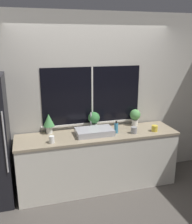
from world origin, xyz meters
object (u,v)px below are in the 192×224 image
object	(u,v)px
potted_plant_right	(135,116)
mug_white	(52,140)
sink	(94,132)
soap_bottle	(116,128)
mug_grey	(134,130)
potted_plant_center	(94,119)
mug_yellow	(155,128)
potted_plant_left	(49,122)

from	to	relation	value
potted_plant_right	mug_white	world-z (taller)	potted_plant_right
sink	potted_plant_right	bearing A→B (deg)	17.11
soap_bottle	mug_grey	bearing A→B (deg)	-19.34
potted_plant_center	potted_plant_right	distance (m)	0.72
potted_plant_center	mug_white	world-z (taller)	potted_plant_center
potted_plant_center	mug_grey	bearing A→B (deg)	-33.19
sink	mug_yellow	size ratio (longest dim) A/B	5.87
soap_bottle	mug_yellow	bearing A→B (deg)	-9.09
potted_plant_left	mug_grey	world-z (taller)	potted_plant_left
mug_yellow	potted_plant_right	bearing A→B (deg)	115.82
potted_plant_right	sink	bearing A→B (deg)	-162.89
sink	potted_plant_center	size ratio (longest dim) A/B	1.99
mug_white	mug_yellow	bearing A→B (deg)	1.09
soap_bottle	mug_yellow	size ratio (longest dim) A/B	2.04
potted_plant_left	soap_bottle	bearing A→B (deg)	-14.83
potted_plant_center	sink	bearing A→B (deg)	-103.99
sink	mug_white	xyz separation A→B (m)	(-0.66, -0.15, 0.00)
potted_plant_center	mug_grey	size ratio (longest dim) A/B	2.79
potted_plant_right	soap_bottle	world-z (taller)	potted_plant_right
potted_plant_left	potted_plant_center	bearing A→B (deg)	0.00
sink	potted_plant_left	bearing A→B (deg)	159.93
potted_plant_left	soap_bottle	size ratio (longest dim) A/B	1.57
potted_plant_right	mug_yellow	distance (m)	0.42
potted_plant_left	mug_white	world-z (taller)	potted_plant_left
potted_plant_left	sink	bearing A→B (deg)	-20.07
potted_plant_left	mug_yellow	world-z (taller)	potted_plant_left
potted_plant_center	potted_plant_right	bearing A→B (deg)	-0.00
sink	soap_bottle	size ratio (longest dim) A/B	2.87
mug_grey	potted_plant_left	bearing A→B (deg)	164.23
mug_yellow	mug_white	world-z (taller)	mug_white
potted_plant_left	soap_bottle	distance (m)	1.04
sink	mug_grey	xyz separation A→B (m)	(0.60, -0.12, 0.00)
mug_yellow	mug_grey	xyz separation A→B (m)	(-0.35, 0.01, 0.00)
mug_grey	soap_bottle	bearing A→B (deg)	160.66
sink	potted_plant_right	distance (m)	0.82
sink	potted_plant_left	distance (m)	0.71
sink	potted_plant_left	size ratio (longest dim) A/B	1.83
sink	mug_yellow	distance (m)	0.96
mug_grey	mug_white	xyz separation A→B (m)	(-1.26, -0.04, 0.00)
potted_plant_right	mug_white	size ratio (longest dim) A/B	2.68
potted_plant_left	mug_white	distance (m)	0.41
potted_plant_right	mug_white	bearing A→B (deg)	-164.72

